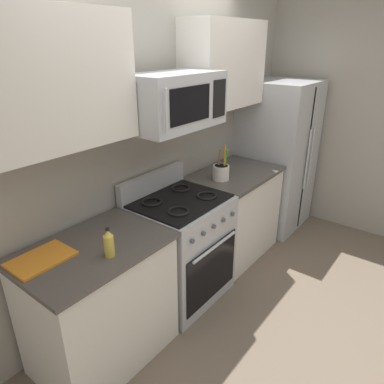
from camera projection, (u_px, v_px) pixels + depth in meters
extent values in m
plane|color=#6B5B4C|center=(246.00, 325.00, 2.85)|extent=(16.00, 16.00, 0.00)
cube|color=#9E998E|center=(142.00, 147.00, 2.95)|extent=(8.00, 0.10, 2.60)
cube|color=silver|center=(100.00, 305.00, 2.43)|extent=(0.92, 0.62, 0.88)
cube|color=#4C4742|center=(93.00, 249.00, 2.25)|extent=(0.96, 0.66, 0.03)
cube|color=#B2B5BA|center=(180.00, 249.00, 3.06)|extent=(0.76, 0.66, 0.91)
cube|color=black|center=(212.00, 272.00, 2.90)|extent=(0.67, 0.01, 0.51)
cylinder|color=#B2B5BA|center=(215.00, 246.00, 2.79)|extent=(0.57, 0.02, 0.02)
cube|color=black|center=(180.00, 200.00, 2.87)|extent=(0.73, 0.59, 0.02)
cube|color=#B2B5BA|center=(152.00, 183.00, 3.01)|extent=(0.76, 0.06, 0.18)
torus|color=black|center=(178.00, 211.00, 2.66)|extent=(0.17, 0.17, 0.02)
torus|color=black|center=(207.00, 196.00, 2.92)|extent=(0.17, 0.17, 0.02)
torus|color=black|center=(152.00, 202.00, 2.81)|extent=(0.17, 0.17, 0.02)
torus|color=black|center=(181.00, 188.00, 3.08)|extent=(0.17, 0.17, 0.02)
cylinder|color=#4C4C51|center=(192.00, 241.00, 2.53)|extent=(0.04, 0.02, 0.04)
cylinder|color=#4C4C51|center=(204.00, 234.00, 2.63)|extent=(0.04, 0.02, 0.04)
cylinder|color=#4C4C51|center=(214.00, 227.00, 2.73)|extent=(0.04, 0.02, 0.04)
cylinder|color=#4C4C51|center=(224.00, 220.00, 2.83)|extent=(0.04, 0.02, 0.04)
cylinder|color=#4C4C51|center=(233.00, 214.00, 2.93)|extent=(0.04, 0.02, 0.04)
cube|color=silver|center=(233.00, 215.00, 3.69)|extent=(0.92, 0.62, 0.88)
cube|color=#4C4742|center=(235.00, 174.00, 3.51)|extent=(0.96, 0.66, 0.03)
cube|color=#B2B5BA|center=(276.00, 156.00, 4.18)|extent=(0.80, 0.73, 1.72)
cube|color=black|center=(306.00, 162.00, 3.97)|extent=(0.01, 0.01, 1.63)
cylinder|color=#B2B5BA|center=(307.00, 160.00, 3.90)|extent=(0.02, 0.02, 0.69)
cylinder|color=#B2B5BA|center=(311.00, 158.00, 3.97)|extent=(0.02, 0.02, 0.69)
cube|color=#9E998E|center=(353.00, 119.00, 3.99)|extent=(0.10, 8.00, 2.60)
cube|color=#B2B5BA|center=(175.00, 101.00, 2.58)|extent=(0.78, 0.40, 0.39)
cube|color=black|center=(191.00, 105.00, 2.41)|extent=(0.43, 0.01, 0.24)
cube|color=black|center=(219.00, 99.00, 2.67)|extent=(0.16, 0.01, 0.28)
cylinder|color=#B2B5BA|center=(166.00, 111.00, 2.19)|extent=(0.02, 0.02, 0.28)
cube|color=silver|center=(51.00, 80.00, 1.95)|extent=(0.95, 0.34, 0.76)
cube|color=silver|center=(224.00, 65.00, 3.22)|extent=(0.95, 0.34, 0.76)
cylinder|color=white|center=(221.00, 173.00, 3.31)|extent=(0.15, 0.15, 0.14)
cylinder|color=black|center=(221.00, 171.00, 3.30)|extent=(0.13, 0.13, 0.12)
cylinder|color=olive|center=(219.00, 163.00, 3.30)|extent=(0.05, 0.03, 0.26)
cylinder|color=orange|center=(224.00, 161.00, 3.26)|extent=(0.04, 0.03, 0.31)
cylinder|color=green|center=(225.00, 163.00, 3.28)|extent=(0.05, 0.06, 0.27)
cube|color=orange|center=(41.00, 259.00, 2.10)|extent=(0.36, 0.25, 0.02)
cylinder|color=gold|center=(109.00, 246.00, 2.12)|extent=(0.06, 0.06, 0.14)
cone|color=gold|center=(108.00, 233.00, 2.09)|extent=(0.06, 0.06, 0.04)
cylinder|color=black|center=(107.00, 229.00, 2.08)|extent=(0.02, 0.02, 0.01)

